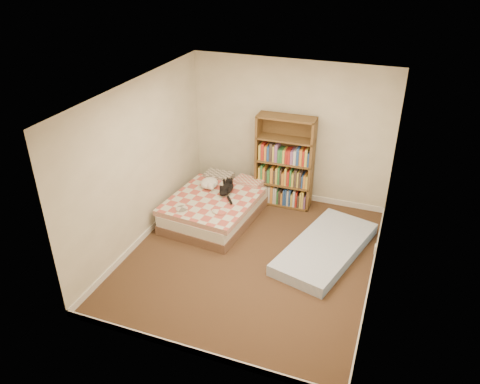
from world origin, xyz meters
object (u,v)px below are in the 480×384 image
(bed, at_px, (217,206))
(floor_mattress, at_px, (326,248))
(black_cat, at_px, (227,188))
(bookshelf, at_px, (284,173))
(white_dog, at_px, (210,183))

(bed, bearing_deg, floor_mattress, -6.14)
(floor_mattress, relative_size, black_cat, 2.68)
(floor_mattress, distance_m, black_cat, 1.93)
(bookshelf, relative_size, black_cat, 2.27)
(floor_mattress, bearing_deg, black_cat, 178.23)
(floor_mattress, height_order, white_dog, white_dog)
(bookshelf, xyz_separation_m, white_dog, (-1.13, -0.67, -0.08))
(black_cat, relative_size, white_dog, 1.94)
(white_dog, bearing_deg, bed, -35.35)
(black_cat, bearing_deg, floor_mattress, -27.47)
(bookshelf, bearing_deg, white_dog, -150.38)
(black_cat, height_order, white_dog, same)
(floor_mattress, bearing_deg, bed, -176.35)
(bed, height_order, floor_mattress, bed)
(bed, bearing_deg, bookshelf, 48.07)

